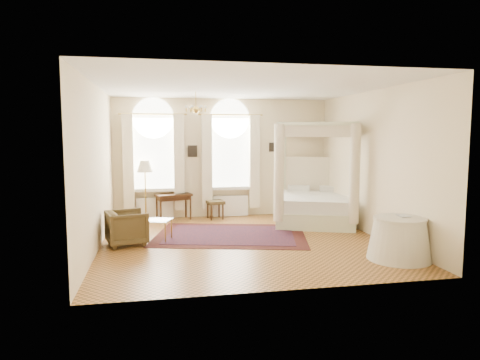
# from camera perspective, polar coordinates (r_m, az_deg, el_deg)

# --- Properties ---
(ground) EXTENTS (6.00, 6.00, 0.00)m
(ground) POSITION_cam_1_polar(r_m,az_deg,el_deg) (9.37, 0.49, -8.17)
(ground) COLOR #AE6D32
(ground) RESTS_ON ground
(room_walls) EXTENTS (6.00, 6.00, 6.00)m
(room_walls) POSITION_cam_1_polar(r_m,az_deg,el_deg) (9.09, 0.50, 4.02)
(room_walls) COLOR #F4E2BA
(room_walls) RESTS_ON ground
(window_left) EXTENTS (1.62, 0.27, 3.29)m
(window_left) POSITION_cam_1_polar(r_m,az_deg,el_deg) (11.80, -11.39, 1.98)
(window_left) COLOR silver
(window_left) RESTS_ON room_walls
(window_right) EXTENTS (1.62, 0.27, 3.29)m
(window_right) POSITION_cam_1_polar(r_m,az_deg,el_deg) (11.97, -1.28, 2.15)
(window_right) COLOR silver
(window_right) RESTS_ON room_walls
(chandelier) EXTENTS (0.51, 0.45, 0.50)m
(chandelier) POSITION_cam_1_polar(r_m,az_deg,el_deg) (10.16, -5.91, 9.43)
(chandelier) COLOR #B28F3B
(chandelier) RESTS_ON room_walls
(wall_pictures) EXTENTS (2.54, 0.03, 0.39)m
(wall_pictures) POSITION_cam_1_polar(r_m,az_deg,el_deg) (12.03, -1.89, 4.09)
(wall_pictures) COLOR black
(wall_pictures) RESTS_ON room_walls
(canopy_bed) EXTENTS (2.63, 2.90, 2.60)m
(canopy_bed) POSITION_cam_1_polar(r_m,az_deg,el_deg) (11.43, 9.97, -2.64)
(canopy_bed) COLOR beige
(canopy_bed) RESTS_ON ground
(nightstand) EXTENTS (0.47, 0.45, 0.56)m
(nightstand) POSITION_cam_1_polar(r_m,az_deg,el_deg) (12.60, 10.16, -3.28)
(nightstand) COLOR #3C2310
(nightstand) RESTS_ON ground
(nightstand_lamp) EXTENTS (0.28, 0.28, 0.41)m
(nightstand_lamp) POSITION_cam_1_polar(r_m,az_deg,el_deg) (12.62, 10.46, -0.74)
(nightstand_lamp) COLOR #B28F3B
(nightstand_lamp) RESTS_ON nightstand
(writing_desk) EXTENTS (1.04, 0.73, 0.71)m
(writing_desk) POSITION_cam_1_polar(r_m,az_deg,el_deg) (11.73, -8.86, -2.34)
(writing_desk) COLOR #3C2310
(writing_desk) RESTS_ON ground
(laptop) EXTENTS (0.36, 0.29, 0.03)m
(laptop) POSITION_cam_1_polar(r_m,az_deg,el_deg) (11.70, -8.05, -1.78)
(laptop) COLOR black
(laptop) RESTS_ON writing_desk
(stool) EXTENTS (0.51, 0.51, 0.51)m
(stool) POSITION_cam_1_polar(r_m,az_deg,el_deg) (11.74, -3.32, -3.17)
(stool) COLOR #473A1E
(stool) RESTS_ON ground
(armchair) EXTENTS (0.97, 0.96, 0.73)m
(armchair) POSITION_cam_1_polar(r_m,az_deg,el_deg) (9.31, -14.85, -6.17)
(armchair) COLOR #45371D
(armchair) RESTS_ON ground
(coffee_table) EXTENTS (0.80, 0.69, 0.46)m
(coffee_table) POSITION_cam_1_polar(r_m,az_deg,el_deg) (9.59, -11.17, -5.43)
(coffee_table) COLOR silver
(coffee_table) RESTS_ON ground
(floor_lamp) EXTENTS (0.42, 0.42, 1.62)m
(floor_lamp) POSITION_cam_1_polar(r_m,az_deg,el_deg) (11.60, -12.56, 1.37)
(floor_lamp) COLOR #B28F3B
(floor_lamp) RESTS_ON ground
(oriental_rug) EXTENTS (3.89, 3.19, 0.01)m
(oriental_rug) POSITION_cam_1_polar(r_m,az_deg,el_deg) (9.92, -1.27, -7.33)
(oriental_rug) COLOR #431510
(oriental_rug) RESTS_ON ground
(side_table) EXTENTS (1.16, 1.16, 0.79)m
(side_table) POSITION_cam_1_polar(r_m,az_deg,el_deg) (8.50, 20.46, -7.36)
(side_table) COLOR beige
(side_table) RESTS_ON ground
(book) EXTENTS (0.21, 0.27, 0.02)m
(book) POSITION_cam_1_polar(r_m,az_deg,el_deg) (8.49, 20.42, -4.53)
(book) COLOR black
(book) RESTS_ON side_table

